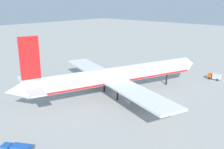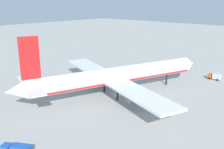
{
  "view_description": "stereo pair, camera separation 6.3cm",
  "coord_description": "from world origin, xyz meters",
  "px_view_note": "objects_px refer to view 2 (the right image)",
  "views": [
    {
      "loc": [
        -68.46,
        -58.89,
        34.0
      ],
      "look_at": [
        -0.96,
        2.36,
        7.43
      ],
      "focal_mm": 40.96,
      "sensor_mm": 36.0,
      "label": 1
    },
    {
      "loc": [
        -68.42,
        -58.94,
        34.0
      ],
      "look_at": [
        -0.96,
        2.36,
        7.43
      ],
      "focal_mm": 40.96,
      "sensor_mm": 36.0,
      "label": 2
    }
  ],
  "objects_px": {
    "traffic_cone_1": "(150,67)",
    "traffic_cone_3": "(149,66)",
    "service_truck_4": "(215,76)",
    "airliner": "(115,76)"
  },
  "relations": [
    {
      "from": "traffic_cone_1",
      "to": "airliner",
      "type": "bearing_deg",
      "value": -162.74
    },
    {
      "from": "service_truck_4",
      "to": "traffic_cone_3",
      "type": "xyz_separation_m",
      "value": [
        0.44,
        35.09,
        -1.26
      ]
    },
    {
      "from": "service_truck_4",
      "to": "traffic_cone_1",
      "type": "xyz_separation_m",
      "value": [
        -0.76,
        33.75,
        -1.26
      ]
    },
    {
      "from": "traffic_cone_1",
      "to": "service_truck_4",
      "type": "bearing_deg",
      "value": -88.71
    },
    {
      "from": "airliner",
      "to": "traffic_cone_1",
      "type": "height_order",
      "value": "airliner"
    },
    {
      "from": "traffic_cone_1",
      "to": "traffic_cone_3",
      "type": "relative_size",
      "value": 1.0
    },
    {
      "from": "airliner",
      "to": "traffic_cone_3",
      "type": "bearing_deg",
      "value": 18.38
    },
    {
      "from": "airliner",
      "to": "traffic_cone_1",
      "type": "xyz_separation_m",
      "value": [
        43.21,
        13.43,
        -7.01
      ]
    },
    {
      "from": "airliner",
      "to": "traffic_cone_3",
      "type": "distance_m",
      "value": 47.32
    },
    {
      "from": "traffic_cone_3",
      "to": "airliner",
      "type": "bearing_deg",
      "value": -161.62
    }
  ]
}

